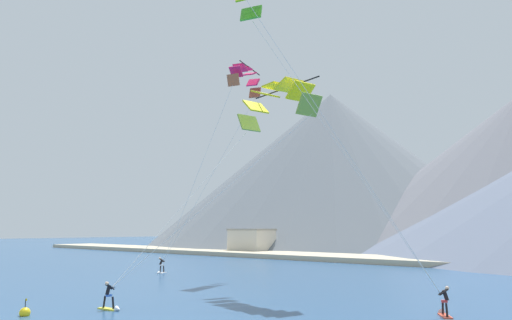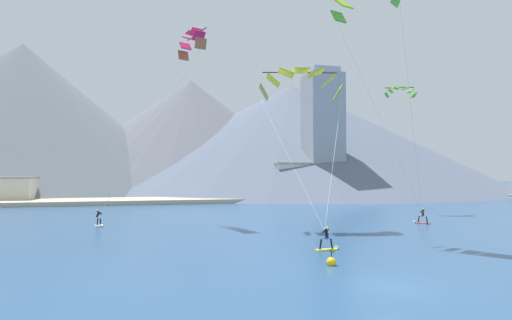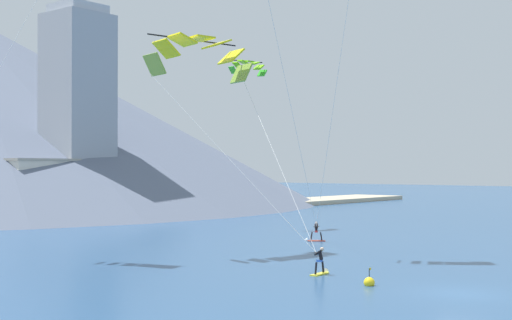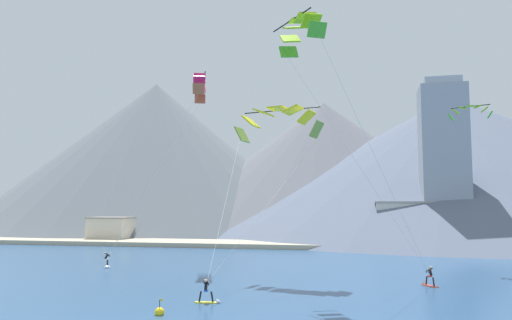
% 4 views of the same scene
% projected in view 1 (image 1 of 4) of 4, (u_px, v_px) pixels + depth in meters
% --- Properties ---
extents(kitesurfer_near_lead, '(1.15, 1.73, 1.66)m').
position_uv_depth(kitesurfer_near_lead, '(161.00, 269.00, 50.39)').
color(kitesurfer_near_lead, white).
rests_on(kitesurfer_near_lead, ground).
extents(kitesurfer_near_trail, '(1.33, 1.65, 1.63)m').
position_uv_depth(kitesurfer_near_trail, '(444.00, 307.00, 26.07)').
color(kitesurfer_near_trail, '#E54C33').
rests_on(kitesurfer_near_trail, ground).
extents(kitesurfer_mid_center, '(1.77, 0.57, 1.63)m').
position_uv_depth(kitesurfer_mid_center, '(111.00, 302.00, 27.93)').
color(kitesurfer_mid_center, yellow).
rests_on(kitesurfer_mid_center, ground).
extents(parafoil_kite_near_lead, '(10.11, 5.47, 19.06)m').
position_uv_depth(parafoil_kite_near_lead, '(244.00, 78.00, 49.35)').
color(parafoil_kite_near_lead, '#AC5A36').
extents(parafoil_kite_mid_center, '(8.22, 13.31, 13.84)m').
position_uv_depth(parafoil_kite_mid_center, '(277.00, 100.00, 36.82)').
color(parafoil_kite_mid_center, '#7DA236').
extents(race_marker_buoy, '(0.56, 0.56, 1.02)m').
position_uv_depth(race_marker_buoy, '(25.00, 313.00, 26.05)').
color(race_marker_buoy, yellow).
rests_on(race_marker_buoy, ground).
extents(shoreline_strip, '(180.00, 10.00, 0.70)m').
position_uv_depth(shoreline_strip, '(430.00, 262.00, 62.67)').
color(shoreline_strip, '#BCAD8E').
rests_on(shoreline_strip, ground).
extents(shore_building_quay_east, '(7.22, 5.38, 4.45)m').
position_uv_depth(shore_building_quay_east, '(252.00, 241.00, 87.57)').
color(shore_building_quay_east, beige).
rests_on(shore_building_quay_east, ground).
extents(mountain_peak_west_ridge, '(94.67, 94.67, 39.90)m').
position_uv_depth(mountain_peak_west_ridge, '(332.00, 169.00, 130.16)').
color(mountain_peak_west_ridge, slate).
rests_on(mountain_peak_west_ridge, ground).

